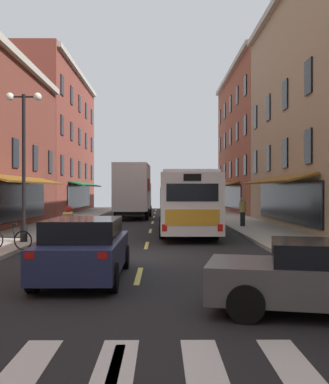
{
  "coord_description": "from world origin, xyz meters",
  "views": [
    {
      "loc": [
        0.57,
        -15.35,
        2.19
      ],
      "look_at": [
        0.72,
        5.11,
        2.1
      ],
      "focal_mm": 43.51,
      "sensor_mm": 36.0,
      "label": 1
    }
  ],
  "objects_px": {
    "sedan_near": "(85,248)",
    "bicycle_near": "(9,239)",
    "box_truck": "(134,191)",
    "transit_bus": "(185,201)",
    "street_lamp_twin": "(24,160)",
    "motorcycle_rider": "(68,233)",
    "pedestrian_mid": "(243,211)"
  },
  "relations": [
    {
      "from": "sedan_near",
      "to": "bicycle_near",
      "type": "height_order",
      "value": "sedan_near"
    },
    {
      "from": "box_truck",
      "to": "sedan_near",
      "type": "bearing_deg",
      "value": -89.49
    },
    {
      "from": "bicycle_near",
      "to": "box_truck",
      "type": "bearing_deg",
      "value": 80.83
    },
    {
      "from": "transit_bus",
      "to": "box_truck",
      "type": "height_order",
      "value": "box_truck"
    },
    {
      "from": "sedan_near",
      "to": "street_lamp_twin",
      "type": "relative_size",
      "value": 0.77
    },
    {
      "from": "box_truck",
      "to": "street_lamp_twin",
      "type": "bearing_deg",
      "value": -101.22
    },
    {
      "from": "motorcycle_rider",
      "to": "bicycle_near",
      "type": "bearing_deg",
      "value": 178.31
    },
    {
      "from": "sedan_near",
      "to": "bicycle_near",
      "type": "bearing_deg",
      "value": 126.4
    },
    {
      "from": "box_truck",
      "to": "street_lamp_twin",
      "type": "height_order",
      "value": "street_lamp_twin"
    },
    {
      "from": "motorcycle_rider",
      "to": "pedestrian_mid",
      "type": "xyz_separation_m",
      "value": [
        7.8,
        10.42,
        0.27
      ]
    },
    {
      "from": "box_truck",
      "to": "pedestrian_mid",
      "type": "xyz_separation_m",
      "value": [
        6.72,
        -9.03,
        -1.12
      ]
    },
    {
      "from": "transit_bus",
      "to": "sedan_near",
      "type": "height_order",
      "value": "transit_bus"
    },
    {
      "from": "sedan_near",
      "to": "motorcycle_rider",
      "type": "xyz_separation_m",
      "value": [
        -1.29,
        4.47,
        -0.05
      ]
    },
    {
      "from": "box_truck",
      "to": "bicycle_near",
      "type": "relative_size",
      "value": 4.64
    },
    {
      "from": "bicycle_near",
      "to": "street_lamp_twin",
      "type": "distance_m",
      "value": 3.82
    },
    {
      "from": "motorcycle_rider",
      "to": "pedestrian_mid",
      "type": "relative_size",
      "value": 1.27
    },
    {
      "from": "motorcycle_rider",
      "to": "street_lamp_twin",
      "type": "xyz_separation_m",
      "value": [
        -2.28,
        2.56,
        2.68
      ]
    },
    {
      "from": "box_truck",
      "to": "sedan_near",
      "type": "xyz_separation_m",
      "value": [
        0.21,
        -23.93,
        -1.35
      ]
    },
    {
      "from": "motorcycle_rider",
      "to": "pedestrian_mid",
      "type": "height_order",
      "value": "pedestrian_mid"
    },
    {
      "from": "sedan_near",
      "to": "motorcycle_rider",
      "type": "height_order",
      "value": "motorcycle_rider"
    },
    {
      "from": "sedan_near",
      "to": "street_lamp_twin",
      "type": "height_order",
      "value": "street_lamp_twin"
    },
    {
      "from": "box_truck",
      "to": "pedestrian_mid",
      "type": "relative_size",
      "value": 4.81
    },
    {
      "from": "box_truck",
      "to": "motorcycle_rider",
      "type": "xyz_separation_m",
      "value": [
        -1.08,
        -19.46,
        -1.39
      ]
    },
    {
      "from": "transit_bus",
      "to": "bicycle_near",
      "type": "relative_size",
      "value": 7.1
    },
    {
      "from": "motorcycle_rider",
      "to": "street_lamp_twin",
      "type": "relative_size",
      "value": 0.35
    },
    {
      "from": "motorcycle_rider",
      "to": "bicycle_near",
      "type": "xyz_separation_m",
      "value": [
        -2.05,
        0.06,
        -0.21
      ]
    },
    {
      "from": "transit_bus",
      "to": "street_lamp_twin",
      "type": "distance_m",
      "value": 9.09
    },
    {
      "from": "transit_bus",
      "to": "pedestrian_mid",
      "type": "xyz_separation_m",
      "value": [
        3.37,
        1.98,
        -0.63
      ]
    },
    {
      "from": "bicycle_near",
      "to": "pedestrian_mid",
      "type": "xyz_separation_m",
      "value": [
        9.85,
        10.36,
        0.48
      ]
    },
    {
      "from": "pedestrian_mid",
      "to": "street_lamp_twin",
      "type": "xyz_separation_m",
      "value": [
        -10.07,
        -7.86,
        2.41
      ]
    },
    {
      "from": "motorcycle_rider",
      "to": "transit_bus",
      "type": "bearing_deg",
      "value": 62.34
    },
    {
      "from": "motorcycle_rider",
      "to": "sedan_near",
      "type": "bearing_deg",
      "value": -73.92
    }
  ]
}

